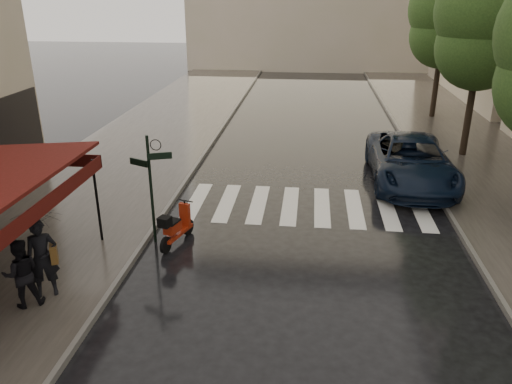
% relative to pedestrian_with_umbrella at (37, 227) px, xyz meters
% --- Properties ---
extents(ground, '(120.00, 120.00, 0.00)m').
position_rel_pedestrian_with_umbrella_xyz_m(ground, '(2.80, -0.03, -1.82)').
color(ground, black).
rests_on(ground, ground).
extents(sidewalk_near, '(6.00, 60.00, 0.12)m').
position_rel_pedestrian_with_umbrella_xyz_m(sidewalk_near, '(-1.70, 11.97, -1.76)').
color(sidewalk_near, '#38332D').
rests_on(sidewalk_near, ground).
extents(sidewalk_far, '(5.50, 60.00, 0.12)m').
position_rel_pedestrian_with_umbrella_xyz_m(sidewalk_far, '(13.05, 11.97, -1.76)').
color(sidewalk_far, '#38332D').
rests_on(sidewalk_far, ground).
extents(curb_near, '(0.12, 60.00, 0.16)m').
position_rel_pedestrian_with_umbrella_xyz_m(curb_near, '(1.35, 11.97, -1.74)').
color(curb_near, '#595651').
rests_on(curb_near, ground).
extents(curb_far, '(0.12, 60.00, 0.16)m').
position_rel_pedestrian_with_umbrella_xyz_m(curb_far, '(10.25, 11.97, -1.74)').
color(curb_far, '#595651').
rests_on(curb_far, ground).
extents(crosswalk, '(7.85, 3.20, 0.01)m').
position_rel_pedestrian_with_umbrella_xyz_m(crosswalk, '(5.78, 5.97, -1.81)').
color(crosswalk, silver).
rests_on(crosswalk, ground).
extents(signpost, '(1.17, 0.29, 3.10)m').
position_rel_pedestrian_with_umbrella_xyz_m(signpost, '(1.61, 2.97, 0.01)').
color(signpost, black).
rests_on(signpost, ground).
extents(tree_mid, '(3.80, 3.80, 8.34)m').
position_rel_pedestrian_with_umbrella_xyz_m(tree_mid, '(12.30, 11.97, 3.78)').
color(tree_mid, black).
rests_on(tree_mid, sidewalk_far).
extents(tree_far, '(3.80, 3.80, 8.16)m').
position_rel_pedestrian_with_umbrella_xyz_m(tree_far, '(12.50, 18.97, 3.64)').
color(tree_far, black).
rests_on(tree_far, sidewalk_far).
extents(pedestrian_with_umbrella, '(1.48, 1.49, 2.56)m').
position_rel_pedestrian_with_umbrella_xyz_m(pedestrian_with_umbrella, '(0.00, 0.00, 0.00)').
color(pedestrian_with_umbrella, black).
rests_on(pedestrian_with_umbrella, sidewalk_near).
extents(pedestrian_terrace, '(0.97, 0.91, 1.59)m').
position_rel_pedestrian_with_umbrella_xyz_m(pedestrian_terrace, '(-0.26, -0.46, -0.90)').
color(pedestrian_terrace, black).
rests_on(pedestrian_terrace, sidewalk_near).
extents(scooter, '(0.72, 1.62, 1.09)m').
position_rel_pedestrian_with_umbrella_xyz_m(scooter, '(2.23, 2.91, -1.31)').
color(scooter, black).
rests_on(scooter, ground).
extents(parked_car, '(2.82, 6.03, 1.67)m').
position_rel_pedestrian_with_umbrella_xyz_m(parked_car, '(9.50, 8.60, -0.98)').
color(parked_car, black).
rests_on(parked_car, ground).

